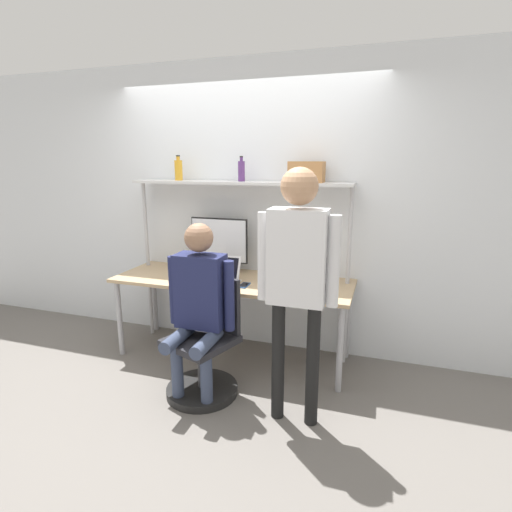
# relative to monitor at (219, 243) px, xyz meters

# --- Properties ---
(ground_plane) EXTENTS (12.00, 12.00, 0.00)m
(ground_plane) POSITION_rel_monitor_xyz_m (0.21, -0.58, -1.03)
(ground_plane) COLOR slate
(wall_back) EXTENTS (8.00, 0.06, 2.70)m
(wall_back) POSITION_rel_monitor_xyz_m (0.21, 0.19, 0.32)
(wall_back) COLOR silver
(wall_back) RESTS_ON ground_plane
(desk) EXTENTS (2.16, 0.72, 0.75)m
(desk) POSITION_rel_monitor_xyz_m (0.21, -0.20, -0.35)
(desk) COLOR tan
(desk) RESTS_ON ground_plane
(shelf_unit) EXTENTS (2.05, 0.30, 1.61)m
(shelf_unit) POSITION_rel_monitor_xyz_m (0.21, 0.00, 0.40)
(shelf_unit) COLOR silver
(shelf_unit) RESTS_ON ground_plane
(monitor) EXTENTS (0.57, 0.21, 0.52)m
(monitor) POSITION_rel_monitor_xyz_m (0.00, 0.00, 0.00)
(monitor) COLOR black
(monitor) RESTS_ON desk
(laptop) EXTENTS (0.33, 0.24, 0.23)m
(laptop) POSITION_rel_monitor_xyz_m (0.14, -0.30, -0.22)
(laptop) COLOR silver
(laptop) RESTS_ON desk
(cell_phone) EXTENTS (0.07, 0.15, 0.01)m
(cell_phone) POSITION_rel_monitor_xyz_m (0.38, -0.35, -0.28)
(cell_phone) COLOR #264C8C
(cell_phone) RESTS_ON desk
(office_chair) EXTENTS (0.59, 0.59, 0.92)m
(office_chair) POSITION_rel_monitor_xyz_m (0.22, -0.83, -0.75)
(office_chair) COLOR black
(office_chair) RESTS_ON ground_plane
(person_seated) EXTENTS (0.53, 0.47, 1.36)m
(person_seated) POSITION_rel_monitor_xyz_m (0.21, -0.88, -0.24)
(person_seated) COLOR #38425B
(person_seated) RESTS_ON ground_plane
(person_standing) EXTENTS (0.54, 0.24, 1.76)m
(person_standing) POSITION_rel_monitor_xyz_m (0.97, -0.96, 0.10)
(person_standing) COLOR black
(person_standing) RESTS_ON ground_plane
(bottle_purple) EXTENTS (0.06, 0.06, 0.22)m
(bottle_purple) POSITION_rel_monitor_xyz_m (0.23, 0.00, 0.67)
(bottle_purple) COLOR #593372
(bottle_purple) RESTS_ON shelf_unit
(bottle_amber) EXTENTS (0.07, 0.07, 0.23)m
(bottle_amber) POSITION_rel_monitor_xyz_m (-0.40, 0.00, 0.68)
(bottle_amber) COLOR gold
(bottle_amber) RESTS_ON shelf_unit
(storage_box) EXTENTS (0.29, 0.19, 0.18)m
(storage_box) POSITION_rel_monitor_xyz_m (0.82, 0.00, 0.67)
(storage_box) COLOR #B27A47
(storage_box) RESTS_ON shelf_unit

